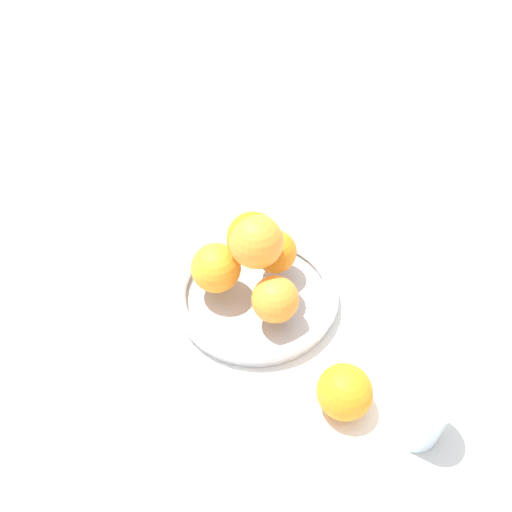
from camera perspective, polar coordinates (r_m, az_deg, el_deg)
ground_plane at (r=0.82m, az=0.00°, el=-5.09°), size 4.00×4.00×0.00m
fruit_bowl at (r=0.81m, az=0.00°, el=-4.33°), size 0.26×0.26×0.03m
orange_pile at (r=0.75m, az=-0.48°, el=-0.18°), size 0.17×0.17×0.14m
stray_orange at (r=0.69m, az=10.08°, el=-15.03°), size 0.08×0.08×0.08m
drinking_glass at (r=0.69m, az=18.33°, el=-16.39°), size 0.07×0.07×0.10m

